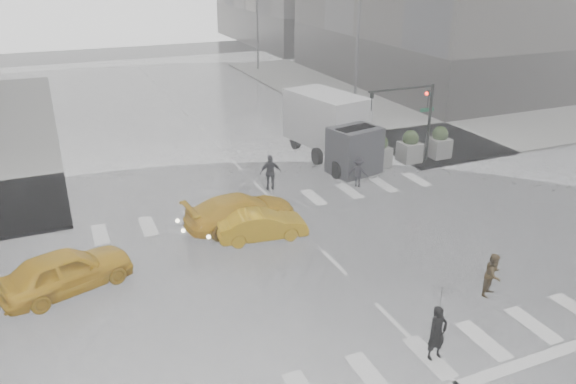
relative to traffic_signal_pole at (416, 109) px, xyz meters
name	(u,v)px	position (x,y,z in m)	size (l,w,h in m)	color
ground	(334,262)	(-9.01, -8.01, -3.22)	(120.00, 120.00, 0.00)	black
sidewalk_ne	(453,107)	(10.49, 9.49, -3.14)	(35.00, 35.00, 0.15)	slate
road_markings	(334,262)	(-9.01, -8.01, -3.21)	(18.00, 48.00, 0.01)	silver
traffic_signal_pole	(416,109)	(0.00, 0.00, 0.00)	(4.45, 0.42, 4.50)	black
street_lamp_near	(356,48)	(1.86, 9.99, 1.73)	(2.15, 0.22, 9.00)	#59595B
street_lamp_far	(256,20)	(1.86, 29.99, 1.73)	(2.15, 0.22, 9.00)	#59595B
planter_west	(379,152)	(-2.01, 0.19, -2.23)	(1.10, 1.10, 1.80)	slate
planter_mid	(410,147)	(-0.01, 0.19, -2.23)	(1.10, 1.10, 1.80)	slate
planter_east	(439,143)	(1.99, 0.19, -2.23)	(1.10, 1.10, 1.80)	slate
pedestrian_black	(440,312)	(-8.88, -14.07, -1.62)	(0.99, 1.01, 2.43)	black
pedestrian_brown	(493,275)	(-5.05, -12.10, -2.43)	(0.77, 0.60, 1.58)	#453318
pedestrian_far_a	(271,173)	(-8.56, -0.25, -2.31)	(1.07, 0.65, 1.82)	black
pedestrian_far_b	(358,172)	(-4.32, -1.61, -2.44)	(1.01, 0.56, 1.56)	black
taxi_front	(66,271)	(-18.48, -6.01, -2.44)	(1.82, 4.53, 1.54)	#D69A0B
taxi_mid	(262,225)	(-10.84, -5.05, -2.61)	(1.29, 3.71, 1.22)	#D69A0B
taxi_rear	(241,211)	(-11.26, -3.56, -2.51)	(1.99, 4.32, 1.42)	#D69A0B
box_truck	(333,127)	(-3.68, 2.49, -1.26)	(2.59, 6.89, 3.66)	silver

